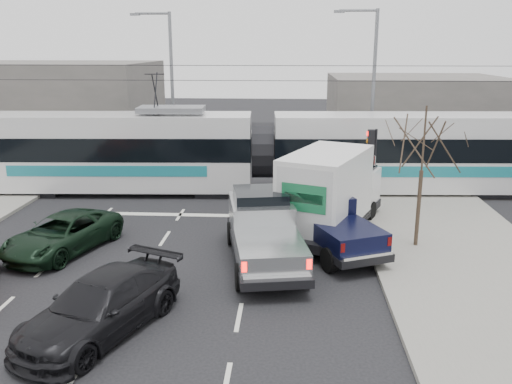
# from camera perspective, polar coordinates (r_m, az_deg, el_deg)

# --- Properties ---
(ground) EXTENTS (120.00, 120.00, 0.00)m
(ground) POSITION_cam_1_polar(r_m,az_deg,el_deg) (17.94, -6.38, -8.28)
(ground) COLOR black
(ground) RESTS_ON ground
(sidewalk_right) EXTENTS (6.00, 60.00, 0.15)m
(sidewalk_right) POSITION_cam_1_polar(r_m,az_deg,el_deg) (18.65, 22.31, -8.19)
(sidewalk_right) COLOR gray
(sidewalk_right) RESTS_ON ground
(rails) EXTENTS (60.00, 1.60, 0.03)m
(rails) POSITION_cam_1_polar(r_m,az_deg,el_deg) (27.31, -2.83, 0.07)
(rails) COLOR #33302D
(rails) RESTS_ON ground
(building_left) EXTENTS (14.00, 10.00, 6.00)m
(building_left) POSITION_cam_1_polar(r_m,az_deg,el_deg) (42.01, -20.54, 8.58)
(building_left) COLOR slate
(building_left) RESTS_ON ground
(building_right) EXTENTS (12.00, 10.00, 5.00)m
(building_right) POSITION_cam_1_polar(r_m,az_deg,el_deg) (41.46, 16.27, 8.16)
(building_right) COLOR slate
(building_right) RESTS_ON ground
(bare_tree) EXTENTS (2.40, 2.40, 5.00)m
(bare_tree) POSITION_cam_1_polar(r_m,az_deg,el_deg) (19.54, 17.22, 4.71)
(bare_tree) COLOR #47382B
(bare_tree) RESTS_ON ground
(traffic_signal) EXTENTS (0.44, 0.44, 3.60)m
(traffic_signal) POSITION_cam_1_polar(r_m,az_deg,el_deg) (23.38, 12.11, 4.05)
(traffic_signal) COLOR black
(traffic_signal) RESTS_ON ground
(street_lamp_near) EXTENTS (2.38, 0.25, 9.00)m
(street_lamp_near) POSITION_cam_1_polar(r_m,az_deg,el_deg) (30.58, 11.92, 11.09)
(street_lamp_near) COLOR slate
(street_lamp_near) RESTS_ON ground
(street_lamp_far) EXTENTS (2.38, 0.25, 9.00)m
(street_lamp_far) POSITION_cam_1_polar(r_m,az_deg,el_deg) (33.05, -9.16, 11.50)
(street_lamp_far) COLOR slate
(street_lamp_far) RESTS_ON ground
(catenary) EXTENTS (60.00, 0.20, 7.00)m
(catenary) POSITION_cam_1_polar(r_m,az_deg,el_deg) (26.57, -2.94, 8.15)
(catenary) COLOR black
(catenary) RESTS_ON ground
(tram) EXTENTS (28.52, 4.35, 5.80)m
(tram) POSITION_cam_1_polar(r_m,az_deg,el_deg) (26.74, 0.59, 4.26)
(tram) COLOR silver
(tram) RESTS_ON ground
(silver_pickup) EXTENTS (3.12, 6.44, 2.24)m
(silver_pickup) POSITION_cam_1_polar(r_m,az_deg,el_deg) (18.40, 0.74, -3.84)
(silver_pickup) COLOR black
(silver_pickup) RESTS_ON ground
(box_truck) EXTENTS (4.71, 7.03, 3.33)m
(box_truck) POSITION_cam_1_polar(r_m,az_deg,el_deg) (20.96, 7.89, -0.10)
(box_truck) COLOR black
(box_truck) RESTS_ON ground
(navy_pickup) EXTENTS (3.83, 5.53, 2.20)m
(navy_pickup) POSITION_cam_1_polar(r_m,az_deg,el_deg) (19.59, 7.39, -2.87)
(navy_pickup) COLOR black
(navy_pickup) RESTS_ON ground
(green_car) EXTENTS (3.55, 5.18, 1.32)m
(green_car) POSITION_cam_1_polar(r_m,az_deg,el_deg) (20.42, -19.69, -4.17)
(green_car) COLOR black
(green_car) RESTS_ON ground
(dark_car) EXTENTS (3.82, 5.45, 1.46)m
(dark_car) POSITION_cam_1_polar(r_m,az_deg,el_deg) (14.56, -16.03, -11.43)
(dark_car) COLOR black
(dark_car) RESTS_ON ground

